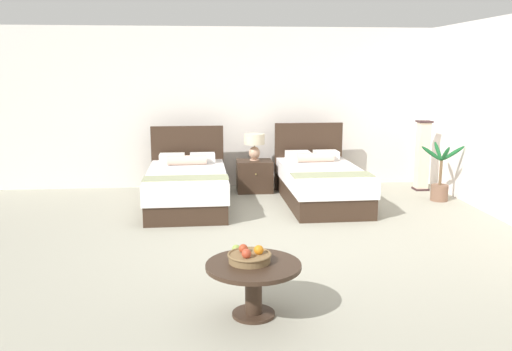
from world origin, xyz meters
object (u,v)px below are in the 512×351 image
bed_near_window (187,186)px  potted_palm (440,183)px  floor_lamp_corner (422,156)px  nightstand (255,176)px  loose_apple (236,249)px  bed_near_corner (321,183)px  fruit_bowl (250,256)px  table_lamp (254,143)px  coffee_table (254,277)px

bed_near_window → potted_palm: 3.87m
floor_lamp_corner → potted_palm: size_ratio=1.29×
floor_lamp_corner → potted_palm: floor_lamp_corner is taller
nightstand → loose_apple: 4.35m
bed_near_corner → nightstand: (-0.93, 0.86, -0.05)m
nightstand → loose_apple: size_ratio=7.55×
bed_near_corner → fruit_bowl: 3.92m
loose_apple → potted_palm: size_ratio=0.09×
bed_near_corner → potted_palm: bearing=-1.1°
table_lamp → floor_lamp_corner: floor_lamp_corner is taller
bed_near_window → table_lamp: size_ratio=4.88×
bed_near_window → potted_palm: (3.87, -0.04, -0.02)m
fruit_bowl → loose_apple: bearing=113.9°
nightstand → table_lamp: bearing=90.0°
coffee_table → nightstand: bearing=84.7°
bed_near_corner → fruit_bowl: bearing=-110.6°
nightstand → fruit_bowl: fruit_bowl is taller
bed_near_window → fruit_bowl: (0.63, -3.67, 0.19)m
bed_near_corner → loose_apple: (-1.47, -3.45, 0.18)m
fruit_bowl → potted_palm: bearing=48.3°
fruit_bowl → floor_lamp_corner: floor_lamp_corner is taller
bed_near_corner → bed_near_window: bearing=180.0°
bed_near_window → table_lamp: (1.08, 0.88, 0.51)m
nightstand → coffee_table: 4.59m
floor_lamp_corner → potted_palm: (-0.01, -0.77, -0.30)m
nightstand → potted_palm: size_ratio=0.64×
floor_lamp_corner → bed_near_window: bearing=-169.3°
table_lamp → loose_apple: 4.38m
bed_near_window → loose_apple: bearing=-81.2°
nightstand → bed_near_window: bearing=-141.4°
bed_near_corner → nightstand: size_ratio=3.63×
table_lamp → nightstand: bearing=-90.0°
bed_near_window → nightstand: (1.08, 0.86, -0.04)m
coffee_table → potted_palm: bearing=48.9°
table_lamp → fruit_bowl: (-0.45, -4.55, -0.31)m
coffee_table → floor_lamp_corner: (3.22, 4.44, 0.24)m
nightstand → floor_lamp_corner: bearing=-2.7°
bed_near_window → fruit_bowl: 3.73m
fruit_bowl → loose_apple: fruit_bowl is taller
bed_near_corner → loose_apple: size_ratio=27.43×
coffee_table → potted_palm: potted_palm is taller
bed_near_corner → floor_lamp_corner: (1.87, 0.73, 0.27)m
nightstand → table_lamp: table_lamp is taller
floor_lamp_corner → nightstand: bearing=177.3°
bed_near_corner → table_lamp: 1.38m
fruit_bowl → potted_palm: size_ratio=0.40×
bed_near_corner → floor_lamp_corner: bearing=21.3°
bed_near_corner → fruit_bowl: size_ratio=5.83×
fruit_bowl → loose_apple: size_ratio=4.71×
bed_near_corner → coffee_table: size_ratio=2.70×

